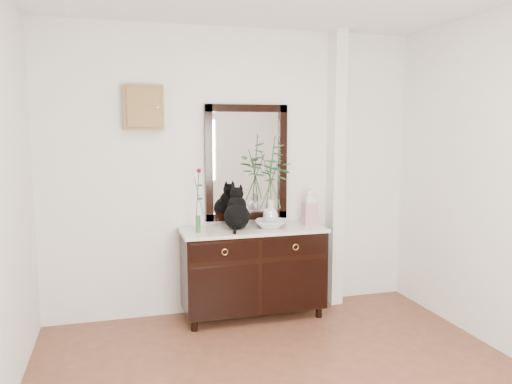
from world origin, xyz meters
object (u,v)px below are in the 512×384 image
object	(u,v)px
sideboard	(253,268)
cat	(237,208)
lotus_bowl	(270,224)
ginger_jar	(310,207)

from	to	relation	value
sideboard	cat	size ratio (longest dim) A/B	3.44
lotus_bowl	ginger_jar	size ratio (longest dim) A/B	0.82
cat	ginger_jar	bearing A→B (deg)	14.00
sideboard	lotus_bowl	xyz separation A→B (m)	(0.16, -0.02, 0.41)
cat	ginger_jar	xyz separation A→B (m)	(0.72, 0.00, -0.02)
sideboard	cat	bearing A→B (deg)	172.44
lotus_bowl	sideboard	bearing A→B (deg)	174.56
sideboard	ginger_jar	xyz separation A→B (m)	(0.57, 0.02, 0.55)
cat	ginger_jar	distance (m)	0.72
sideboard	ginger_jar	bearing A→B (deg)	2.15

